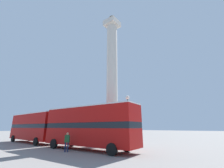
{
  "coord_description": "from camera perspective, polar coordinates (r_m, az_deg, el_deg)",
  "views": [
    {
      "loc": [
        12.85,
        -17.21,
        2.25
      ],
      "look_at": [
        0.0,
        0.0,
        8.46
      ],
      "focal_mm": 24.0,
      "sensor_mm": 36.0,
      "label": 1
    }
  ],
  "objects": [
    {
      "name": "pedestrian_near_lamp",
      "position": [
        15.95,
        -16.76,
        -20.0
      ],
      "size": [
        0.48,
        0.42,
        1.76
      ],
      "rotation": [
        0.0,
        0.0,
        3.76
      ],
      "color": "#192347",
      "rests_on": "ground_plane"
    },
    {
      "name": "equestrian_statue",
      "position": [
        30.25,
        -9.44,
        -17.24
      ],
      "size": [
        4.11,
        3.44,
        5.62
      ],
      "rotation": [
        0.0,
        0.0,
        0.29
      ],
      "color": "beige",
      "rests_on": "ground_plane"
    },
    {
      "name": "monument_column",
      "position": [
        21.86,
        0.0,
        -5.41
      ],
      "size": [
        6.04,
        6.04,
        20.62
      ],
      "color": "beige",
      "rests_on": "ground_plane"
    },
    {
      "name": "bus_a",
      "position": [
        16.73,
        -8.93,
        -15.33
      ],
      "size": [
        11.23,
        3.18,
        4.4
      ],
      "rotation": [
        0.0,
        0.0,
        0.04
      ],
      "color": "#A80F0C",
      "rests_on": "ground_plane"
    },
    {
      "name": "street_lamp",
      "position": [
        18.21,
        6.1,
        -11.1
      ],
      "size": [
        0.51,
        0.51,
        6.0
      ],
      "color": "black",
      "rests_on": "ground_plane"
    },
    {
      "name": "ground_plane",
      "position": [
        21.59,
        0.0,
        -22.12
      ],
      "size": [
        200.0,
        200.0,
        0.0
      ],
      "primitive_type": "plane",
      "color": "gray"
    },
    {
      "name": "bus_b",
      "position": [
        26.65,
        -27.52,
        -14.13
      ],
      "size": [
        11.24,
        3.19,
        4.28
      ],
      "rotation": [
        0.0,
        0.0,
        -0.04
      ],
      "color": "#A80F0C",
      "rests_on": "ground_plane"
    }
  ]
}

